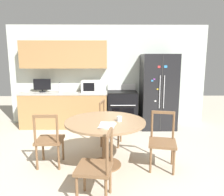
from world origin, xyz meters
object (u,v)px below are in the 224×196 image
refrigerator (158,91)px  microwave (91,86)px  dining_chair_right (162,142)px  candle_glass (119,119)px  oven_range (122,109)px  dining_chair_near (96,168)px  counter_bottle (60,89)px  countertop_tv (42,85)px  dining_chair_left (49,140)px  dining_chair_far (110,124)px

refrigerator → microwave: refrigerator is taller
dining_chair_right → candle_glass: dining_chair_right is taller
oven_range → dining_chair_near: (-0.49, -3.03, -0.03)m
dining_chair_right → microwave: bearing=-48.0°
dining_chair_near → counter_bottle: bearing=28.5°
refrigerator → dining_chair_near: 3.32m
oven_range → microwave: bearing=176.1°
oven_range → candle_glass: bearing=-94.7°
oven_range → countertop_tv: bearing=178.4°
refrigerator → oven_range: (-0.90, 0.06, -0.46)m
countertop_tv → microwave: bearing=-0.1°
microwave → candle_glass: bearing=-74.4°
refrigerator → oven_range: bearing=176.0°
dining_chair_left → dining_chair_right: 1.82m
microwave → dining_chair_far: 1.49m
counter_bottle → dining_chair_left: 2.16m
counter_bottle → dining_chair_left: bearing=-82.7°
oven_range → dining_chair_near: oven_range is taller
countertop_tv → dining_chair_right: countertop_tv is taller
dining_chair_near → dining_chair_far: 1.82m
dining_chair_near → dining_chair_right: same height
dining_chair_right → dining_chair_far: bearing=-38.0°
countertop_tv → candle_glass: bearing=-49.9°
dining_chair_left → candle_glass: 1.19m
dining_chair_far → dining_chair_right: bearing=50.9°
counter_bottle → dining_chair_far: counter_bottle is taller
oven_range → candle_glass: 2.19m
dining_chair_left → counter_bottle: bearing=96.7°
refrigerator → dining_chair_right: bearing=-100.3°
refrigerator → dining_chair_near: bearing=-115.1°
refrigerator → counter_bottle: (-2.47, 0.01, 0.07)m
microwave → dining_chair_near: size_ratio=0.53×
oven_range → dining_chair_near: bearing=-99.2°
dining_chair_near → candle_glass: size_ratio=10.76×
dining_chair_near → candle_glass: bearing=-11.3°
countertop_tv → candle_glass: countertop_tv is taller
countertop_tv → dining_chair_left: countertop_tv is taller
oven_range → countertop_tv: (-2.04, 0.06, 0.61)m
dining_chair_right → counter_bottle: bearing=-34.0°
dining_chair_right → dining_chair_far: 1.30m
counter_bottle → dining_chair_near: counter_bottle is taller
dining_chair_left → microwave: bearing=76.0°
refrigerator → dining_chair_right: refrigerator is taller
microwave → dining_chair_far: bearing=-69.7°
oven_range → dining_chair_far: 1.26m
dining_chair_left → dining_chair_far: bearing=41.8°
countertop_tv → dining_chair_near: countertop_tv is taller
oven_range → microwave: 0.99m
oven_range → dining_chair_left: 2.49m
dining_chair_near → dining_chair_right: bearing=-42.2°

